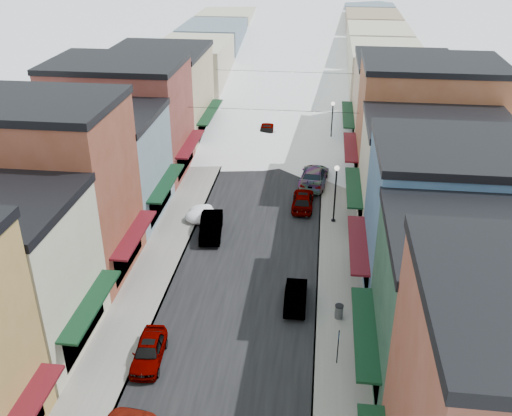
% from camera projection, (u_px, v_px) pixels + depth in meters
% --- Properties ---
extents(road, '(10.00, 160.00, 0.01)m').
position_uv_depth(road, '(286.00, 110.00, 74.63)').
color(road, black).
rests_on(road, ground).
extents(sidewalk_left, '(3.20, 160.00, 0.15)m').
position_uv_depth(sidewalk_left, '(236.00, 107.00, 75.29)').
color(sidewalk_left, gray).
rests_on(sidewalk_left, ground).
extents(sidewalk_right, '(3.20, 160.00, 0.15)m').
position_uv_depth(sidewalk_right, '(336.00, 111.00, 73.90)').
color(sidewalk_right, gray).
rests_on(sidewalk_right, ground).
extents(curb_left, '(0.10, 160.00, 0.15)m').
position_uv_depth(curb_left, '(247.00, 108.00, 75.13)').
color(curb_left, slate).
rests_on(curb_left, ground).
extents(curb_right, '(0.10, 160.00, 0.15)m').
position_uv_depth(curb_right, '(324.00, 111.00, 74.07)').
color(curb_right, slate).
rests_on(curb_right, ground).
extents(bldg_l_brick_near, '(12.30, 8.20, 12.50)m').
position_uv_depth(bldg_l_brick_near, '(42.00, 189.00, 38.34)').
color(bldg_l_brick_near, brown).
rests_on(bldg_l_brick_near, ground).
extents(bldg_l_grayblue, '(11.30, 9.20, 9.00)m').
position_uv_depth(bldg_l_grayblue, '(99.00, 165.00, 46.59)').
color(bldg_l_grayblue, gray).
rests_on(bldg_l_grayblue, ground).
extents(bldg_l_brick_far, '(13.30, 9.20, 11.00)m').
position_uv_depth(bldg_l_brick_far, '(121.00, 118.00, 54.18)').
color(bldg_l_brick_far, maroon).
rests_on(bldg_l_brick_far, ground).
extents(bldg_l_tan, '(11.30, 11.20, 10.00)m').
position_uv_depth(bldg_l_tan, '(160.00, 94.00, 63.14)').
color(bldg_l_tan, tan).
rests_on(bldg_l_tan, ground).
extents(bldg_r_green, '(11.30, 9.20, 9.50)m').
position_uv_depth(bldg_r_green, '(480.00, 315.00, 28.69)').
color(bldg_r_green, '#1E3E2E').
rests_on(bldg_r_green, ground).
extents(bldg_r_blue, '(11.30, 9.20, 10.50)m').
position_uv_depth(bldg_r_blue, '(449.00, 221.00, 36.40)').
color(bldg_r_blue, '#36577A').
rests_on(bldg_r_blue, ground).
extents(bldg_r_cream, '(12.30, 9.20, 9.00)m').
position_uv_depth(bldg_r_cream, '(433.00, 176.00, 44.64)').
color(bldg_r_cream, '#C0B69A').
rests_on(bldg_r_cream, ground).
extents(bldg_r_brick_far, '(13.30, 9.20, 11.50)m').
position_uv_depth(bldg_r_brick_far, '(426.00, 124.00, 51.96)').
color(bldg_r_brick_far, brown).
rests_on(bldg_r_brick_far, ground).
extents(bldg_r_tan, '(11.30, 11.20, 9.50)m').
position_uv_depth(bldg_r_tan, '(401.00, 102.00, 61.35)').
color(bldg_r_tan, tan).
rests_on(bldg_r_tan, ground).
extents(distant_blocks, '(34.00, 55.00, 8.00)m').
position_uv_depth(distant_blocks, '(296.00, 44.00, 93.11)').
color(distant_blocks, gray).
rests_on(distant_blocks, ground).
extents(overhead_cables, '(16.40, 15.04, 0.04)m').
position_uv_depth(overhead_cables, '(278.00, 89.00, 60.76)').
color(overhead_cables, black).
rests_on(overhead_cables, ground).
extents(car_silver_sedan, '(1.92, 4.15, 1.38)m').
position_uv_depth(car_silver_sedan, '(149.00, 351.00, 32.30)').
color(car_silver_sedan, gray).
rests_on(car_silver_sedan, ground).
extents(car_dark_hatch, '(2.18, 4.85, 1.55)m').
position_uv_depth(car_dark_hatch, '(211.00, 226.00, 45.08)').
color(car_dark_hatch, black).
rests_on(car_dark_hatch, ground).
extents(car_silver_wagon, '(2.15, 4.68, 1.33)m').
position_uv_depth(car_silver_wagon, '(250.00, 128.00, 66.07)').
color(car_silver_wagon, '#ACAEB5').
rests_on(car_silver_wagon, ground).
extents(car_green_sedan, '(1.44, 4.03, 1.32)m').
position_uv_depth(car_green_sedan, '(296.00, 296.00, 37.04)').
color(car_green_sedan, black).
rests_on(car_green_sedan, ground).
extents(car_gray_suv, '(1.84, 4.50, 1.53)m').
position_uv_depth(car_gray_suv, '(303.00, 200.00, 49.30)').
color(car_gray_suv, gray).
rests_on(car_gray_suv, ground).
extents(car_black_sedan, '(2.96, 6.12, 1.72)m').
position_uv_depth(car_black_sedan, '(314.00, 176.00, 53.56)').
color(car_black_sedan, black).
rests_on(car_black_sedan, ground).
extents(car_lane_silver, '(2.16, 5.07, 1.71)m').
position_uv_depth(car_lane_silver, '(267.00, 132.00, 64.35)').
color(car_lane_silver, gray).
rests_on(car_lane_silver, ground).
extents(car_lane_white, '(3.43, 6.08, 1.60)m').
position_uv_depth(car_lane_white, '(305.00, 91.00, 79.54)').
color(car_lane_white, silver).
rests_on(car_lane_white, ground).
extents(parking_sign, '(0.06, 0.32, 2.32)m').
position_uv_depth(parking_sign, '(338.00, 344.00, 31.58)').
color(parking_sign, black).
rests_on(parking_sign, sidewalk_right).
extents(trash_can, '(0.55, 0.55, 0.93)m').
position_uv_depth(trash_can, '(339.00, 311.00, 35.63)').
color(trash_can, '#515355').
rests_on(trash_can, sidewalk_right).
extents(streetlamp_near, '(0.41, 0.41, 4.95)m').
position_uv_depth(streetlamp_near, '(336.00, 187.00, 45.75)').
color(streetlamp_near, black).
rests_on(streetlamp_near, sidewalk_right).
extents(streetlamp_far, '(0.41, 0.41, 4.91)m').
position_uv_depth(streetlamp_far, '(332.00, 118.00, 61.27)').
color(streetlamp_far, black).
rests_on(streetlamp_far, sidewalk_right).
extents(snow_pile_mid, '(2.35, 2.65, 0.99)m').
position_uv_depth(snow_pile_mid, '(199.00, 216.00, 47.18)').
color(snow_pile_mid, white).
rests_on(snow_pile_mid, ground).
extents(snow_pile_far, '(2.15, 2.52, 0.91)m').
position_uv_depth(snow_pile_far, '(202.00, 211.00, 48.16)').
color(snow_pile_far, white).
rests_on(snow_pile_far, ground).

